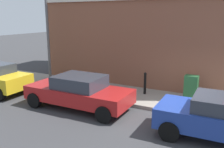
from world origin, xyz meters
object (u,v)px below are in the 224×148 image
Objects in this scene: car_red at (79,91)px; lamppost at (47,24)px; utility_cabinet at (191,90)px; bollard_near_cabinet at (145,82)px.

car_red is 5.13m from lamppost.
car_red is at bearing 122.33° from utility_cabinet.
car_red is 3.85× the size of utility_cabinet.
utility_cabinet is at bearing -148.36° from car_red.
car_red is 0.77× the size of lamppost.
lamppost is at bearing 92.20° from bollard_near_cabinet.
bollard_near_cabinet is 6.18m from lamppost.
lamppost reaches higher than car_red.
car_red reaches higher than bollard_near_cabinet.
car_red is 3.24m from bollard_near_cabinet.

